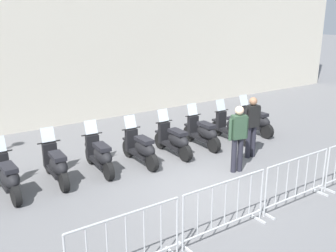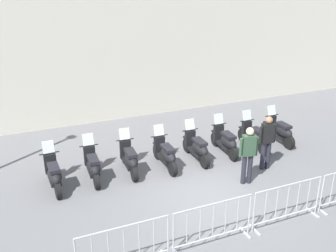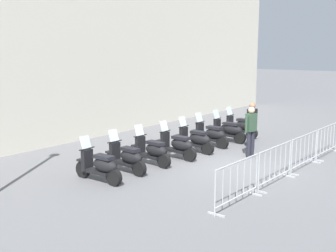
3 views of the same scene
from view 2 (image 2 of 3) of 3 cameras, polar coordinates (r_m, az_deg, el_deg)
The scene contains 14 objects.
ground_plane at distance 10.60m, azimuth 6.78°, elevation -10.34°, with size 120.00×120.00×0.00m, color slate.
motorcycle_0 at distance 11.07m, azimuth -16.88°, elevation -6.99°, with size 0.56×1.72×1.24m.
motorcycle_1 at distance 11.27m, azimuth -11.30°, elevation -5.90°, with size 0.57×1.73×1.24m.
motorcycle_2 at distance 11.50m, azimuth -5.83°, elevation -4.98°, with size 0.58×1.73×1.24m.
motorcycle_3 at distance 11.73m, azimuth -0.37°, elevation -4.31°, with size 0.56×1.72×1.24m.
motorcycle_4 at distance 12.21m, azimuth 4.40°, elevation -3.28°, with size 0.56×1.72×1.24m.
motorcycle_5 at distance 12.79m, azimuth 8.70°, elevation -2.28°, with size 0.56×1.73×1.24m.
motorcycle_6 at distance 13.33m, azimuth 13.00°, elevation -1.59°, with size 0.56×1.72×1.24m.
motorcycle_7 at distance 14.04m, azimuth 16.53°, elevation -0.73°, with size 0.56×1.72×1.24m.
barrier_segment_0 at distance 7.98m, azimuth -6.62°, elevation -17.93°, with size 1.94×0.52×1.07m.
barrier_segment_1 at distance 8.62m, azimuth 6.82°, elevation -14.52°, with size 1.94×0.52×1.07m.
barrier_segment_2 at distance 9.65m, azimuth 17.56°, elevation -11.15°, with size 1.94×0.52×1.07m.
officer_near_row_end at distance 10.88m, azimuth 12.04°, elevation -3.92°, with size 0.53×0.31×1.73m.
officer_mid_plaza at distance 11.84m, azimuth 14.74°, elevation -2.00°, with size 0.54×0.28×1.73m.
Camera 2 is at (-4.99, -7.50, 5.59)m, focal length 40.32 mm.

